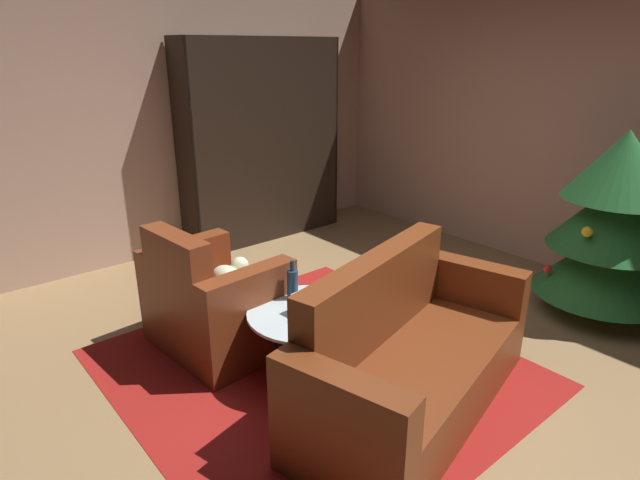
# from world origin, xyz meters

# --- Properties ---
(ground_plane) EXTENTS (6.84, 6.84, 0.00)m
(ground_plane) POSITION_xyz_m (0.00, 0.00, 0.00)
(ground_plane) COLOR #93724A
(wall_back) EXTENTS (5.82, 0.06, 2.72)m
(wall_back) POSITION_xyz_m (0.00, 2.67, 1.36)
(wall_back) COLOR tan
(wall_back) RESTS_ON ground
(wall_left) EXTENTS (0.06, 5.40, 2.72)m
(wall_left) POSITION_xyz_m (-2.88, 0.00, 1.36)
(wall_left) COLOR tan
(wall_left) RESTS_ON ground
(area_rug) EXTENTS (2.57, 2.41, 0.01)m
(area_rug) POSITION_xyz_m (-0.17, -0.29, 0.00)
(area_rug) COLOR maroon
(area_rug) RESTS_ON ground
(bookshelf_unit) EXTENTS (0.39, 1.87, 2.16)m
(bookshelf_unit) POSITION_xyz_m (-2.62, 1.11, 1.06)
(bookshelf_unit) COLOR black
(bookshelf_unit) RESTS_ON ground
(armchair_red) EXTENTS (0.99, 0.79, 0.93)m
(armchair_red) POSITION_xyz_m (-0.86, -0.66, 0.33)
(armchair_red) COLOR maroon
(armchair_red) RESTS_ON ground
(couch_red) EXTENTS (1.17, 1.92, 0.92)m
(couch_red) POSITION_xyz_m (0.48, -0.10, 0.31)
(couch_red) COLOR #682E14
(couch_red) RESTS_ON ground
(coffee_table) EXTENTS (0.79, 0.79, 0.48)m
(coffee_table) POSITION_xyz_m (-0.14, -0.37, 0.44)
(coffee_table) COLOR black
(coffee_table) RESTS_ON ground
(book_stack_on_table) EXTENTS (0.22, 0.18, 0.14)m
(book_stack_on_table) POSITION_xyz_m (-0.10, -0.40, 0.55)
(book_stack_on_table) COLOR #458541
(book_stack_on_table) RESTS_ON coffee_table
(bottle_on_table) EXTENTS (0.07, 0.07, 0.27)m
(bottle_on_table) POSITION_xyz_m (-0.35, -0.33, 0.58)
(bottle_on_table) COLOR #1D354F
(bottle_on_table) RESTS_ON coffee_table
(decorated_tree) EXTENTS (1.04, 1.04, 1.50)m
(decorated_tree) POSITION_xyz_m (0.69, 1.99, 0.77)
(decorated_tree) COLOR brown
(decorated_tree) RESTS_ON ground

